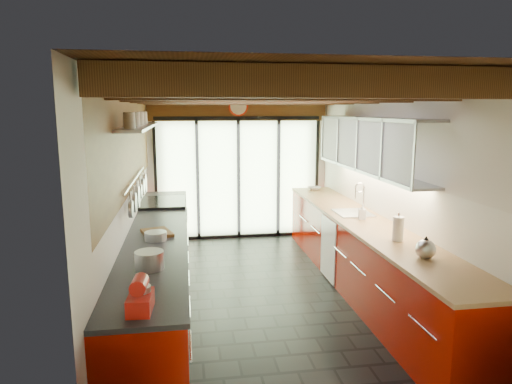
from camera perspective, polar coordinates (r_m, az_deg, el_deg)
ground at (r=5.85m, az=1.07°, el=-12.83°), size 5.50×5.50×0.00m
room_shell at (r=5.42m, az=1.13°, el=3.47°), size 5.50×5.50×5.50m
ceiling_beams at (r=5.76m, az=0.49°, el=11.93°), size 3.14×5.06×4.90m
glass_door at (r=8.07m, az=-2.22°, el=5.74°), size 2.95×0.10×2.90m
left_counter at (r=5.62m, az=-11.99°, el=-9.02°), size 0.68×5.00×0.92m
range_stove at (r=7.00m, az=-11.39°, el=-5.05°), size 0.66×0.90×0.97m
right_counter at (r=6.03m, az=13.20°, el=-7.72°), size 0.68×5.00×0.92m
sink_assembly at (r=6.26m, az=12.14°, el=-2.27°), size 0.45×0.52×0.43m
upper_cabinets_right at (r=6.10m, az=14.05°, el=5.77°), size 0.34×3.00×3.00m
left_wall_fixtures at (r=5.60m, az=-14.37°, el=4.90°), size 0.28×2.60×0.96m
stand_mixer at (r=3.33m, az=-14.26°, el=-12.56°), size 0.18×0.29×0.26m
pot_large at (r=4.13m, az=-13.19°, el=-8.30°), size 0.33×0.33×0.16m
pot_small at (r=5.00m, az=-12.43°, el=-5.39°), size 0.30×0.30×0.09m
cutting_board at (r=5.24m, az=-12.27°, el=-5.01°), size 0.39×0.47×0.03m
kettle at (r=4.59m, az=20.44°, el=-6.56°), size 0.21×0.25×0.22m
paper_towel at (r=5.06m, az=17.34°, el=-4.45°), size 0.15×0.15×0.31m
soap_bottle at (r=5.95m, az=13.13°, el=-2.40°), size 0.11×0.11×0.20m
bowl at (r=7.98m, az=7.29°, el=0.46°), size 0.23×0.23×0.05m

